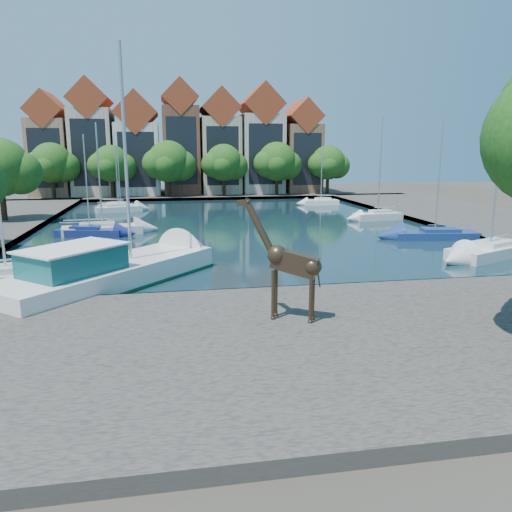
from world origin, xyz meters
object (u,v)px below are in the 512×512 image
at_px(sailboat_left_a, 6,275).
at_px(sailboat_right_a, 490,249).
at_px(giraffe_statue, 288,262).
at_px(motorsailer, 104,270).

height_order(sailboat_left_a, sailboat_right_a, sailboat_right_a).
height_order(giraffe_statue, motorsailer, motorsailer).
distance_m(sailboat_left_a, sailboat_right_a, 30.08).
distance_m(motorsailer, sailboat_left_a, 5.29).
xyz_separation_m(sailboat_left_a, sailboat_right_a, (30.00, 2.14, -0.01)).
bearing_deg(motorsailer, giraffe_statue, -43.80).
relative_size(giraffe_statue, sailboat_right_a, 0.46).
xyz_separation_m(giraffe_statue, sailboat_right_a, (16.81, 11.02, -2.21)).
height_order(motorsailer, sailboat_left_a, motorsailer).
distance_m(giraffe_statue, sailboat_right_a, 20.22).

